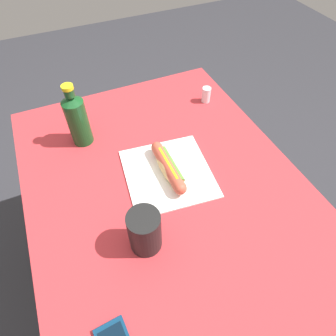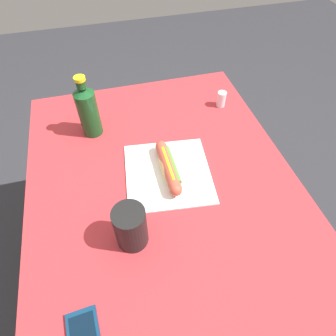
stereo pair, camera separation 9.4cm
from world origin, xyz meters
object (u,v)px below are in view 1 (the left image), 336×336
drinking_cup (145,231)px  hot_dog (168,167)px  soda_bottle (77,119)px  salt_shaker (206,95)px

drinking_cup → hot_dog: bearing=142.4°
soda_bottle → salt_shaker: size_ratio=3.68×
soda_bottle → salt_shaker: (-0.03, 0.53, -0.07)m
soda_bottle → salt_shaker: bearing=92.9°
hot_dog → soda_bottle: 0.36m
hot_dog → soda_bottle: size_ratio=0.97×
salt_shaker → drinking_cup: bearing=-42.6°
soda_bottle → drinking_cup: 0.48m
drinking_cup → salt_shaker: (-0.51, 0.46, -0.04)m
hot_dog → drinking_cup: drinking_cup is taller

